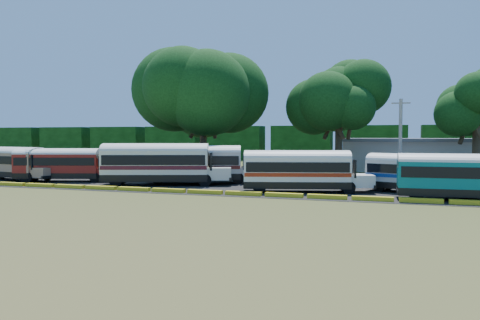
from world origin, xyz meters
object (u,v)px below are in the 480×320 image
(bus_beige, at_px, (12,161))
(bus_red, at_px, (61,162))
(bus_teal, at_px, (463,174))
(tree_west, at_px, (203,93))
(bus_white_red, at_px, (299,169))
(bus_cream_west, at_px, (159,162))

(bus_beige, height_order, bus_red, bus_beige)
(bus_teal, distance_m, tree_west, 29.87)
(bus_white_red, relative_size, tree_west, 0.74)
(bus_beige, xyz_separation_m, bus_cream_west, (15.89, 0.06, 0.22))
(tree_west, bearing_deg, bus_white_red, -45.02)
(bus_beige, height_order, tree_west, tree_west)
(bus_red, distance_m, bus_teal, 34.22)
(bus_beige, distance_m, bus_red, 5.57)
(tree_west, bearing_deg, bus_beige, -139.96)
(bus_white_red, bearing_deg, tree_west, 119.92)
(bus_beige, xyz_separation_m, bus_red, (5.57, 0.19, -0.05))
(bus_red, xyz_separation_m, tree_west, (9.33, 12.33, 7.31))
(bus_red, relative_size, bus_teal, 1.02)
(bus_red, distance_m, tree_west, 17.10)
(bus_red, bearing_deg, bus_teal, -21.64)
(bus_red, distance_m, bus_white_red, 22.93)
(bus_white_red, height_order, tree_west, tree_west)
(bus_beige, relative_size, bus_white_red, 1.00)
(bus_cream_west, height_order, bus_teal, bus_cream_west)
(bus_cream_west, height_order, bus_white_red, bus_cream_west)
(bus_cream_west, bearing_deg, tree_west, 75.50)
(bus_red, bearing_deg, bus_white_red, -20.33)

